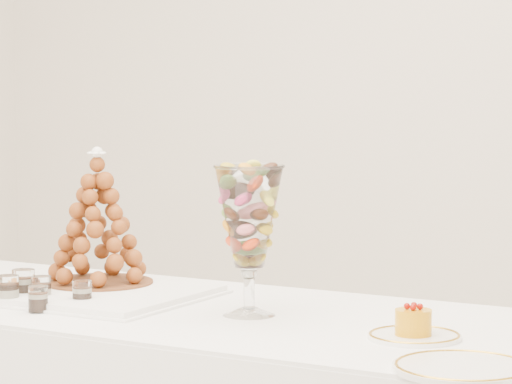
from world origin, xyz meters
The scene contains 11 objects.
lace_tray centered at (-0.45, 0.11, 0.74)m, with size 0.60×0.45×0.02m, color white.
macaron_vase centered at (0.05, 0.09, 0.95)m, with size 0.16×0.16×0.34m.
cake_plate centered at (0.48, 0.03, 0.73)m, with size 0.20×0.20×0.01m, color white.
spare_plate centered at (0.66, -0.20, 0.73)m, with size 0.26×0.26×0.01m, color white.
verrine_a centered at (-0.54, -0.01, 0.76)m, with size 0.06×0.06×0.08m, color white.
verrine_b centered at (-0.48, -0.02, 0.76)m, with size 0.05×0.05×0.06m, color white.
verrine_c centered at (-0.36, -0.01, 0.76)m, with size 0.05×0.05×0.06m, color white.
verrine_d centered at (-0.52, -0.08, 0.76)m, with size 0.05×0.05×0.07m, color white.
verrine_e centered at (-0.40, -0.12, 0.76)m, with size 0.05×0.05×0.06m, color white.
croquembouche centered at (-0.46, 0.19, 0.92)m, with size 0.28×0.28×0.35m.
mousse_cake centered at (0.48, 0.02, 0.76)m, with size 0.08×0.08×0.07m.
Camera 1 is at (1.39, -2.31, 1.25)m, focal length 85.00 mm.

